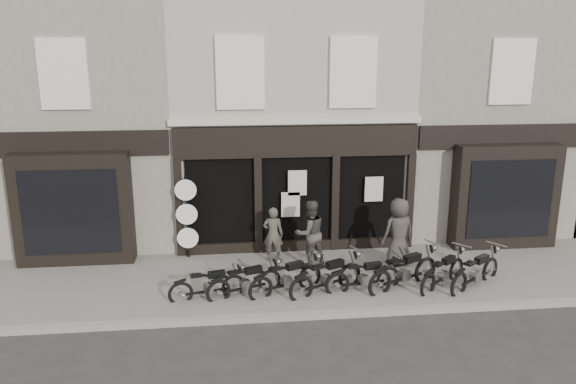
{
  "coord_description": "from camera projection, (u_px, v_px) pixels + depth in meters",
  "views": [
    {
      "loc": [
        -1.99,
        -13.01,
        6.15
      ],
      "look_at": [
        -0.41,
        1.6,
        2.3
      ],
      "focal_mm": 35.0,
      "sensor_mm": 36.0,
      "label": 1
    }
  ],
  "objects": [
    {
      "name": "motorcycle_7",
      "position": [
        476.0,
        274.0,
        14.48
      ],
      "size": [
        1.9,
        1.48,
        1.04
      ],
      "rotation": [
        0.0,
        0.0,
        0.61
      ],
      "color": "black",
      "rests_on": "ground"
    },
    {
      "name": "pavement",
      "position": [
        306.0,
        278.0,
        15.13
      ],
      "size": [
        30.0,
        4.2,
        0.12
      ],
      "primitive_type": "cube",
      "color": "slate",
      "rests_on": "ground_plane"
    },
    {
      "name": "motorcycle_2",
      "position": [
        287.0,
        280.0,
        14.14
      ],
      "size": [
        1.98,
        1.19,
        1.02
      ],
      "rotation": [
        0.0,
        0.0,
        0.45
      ],
      "color": "black",
      "rests_on": "ground"
    },
    {
      "name": "man_right",
      "position": [
        399.0,
        232.0,
        15.7
      ],
      "size": [
        1.07,
        0.84,
        1.94
      ],
      "primitive_type": "imported",
      "rotation": [
        0.0,
        0.0,
        3.4
      ],
      "color": "#39342F",
      "rests_on": "pavement"
    },
    {
      "name": "central_building",
      "position": [
        286.0,
        108.0,
        18.97
      ],
      "size": [
        7.3,
        6.22,
        8.34
      ],
      "color": "#A39B8C",
      "rests_on": "ground"
    },
    {
      "name": "neighbour_left",
      "position": [
        93.0,
        112.0,
        18.26
      ],
      "size": [
        5.6,
        6.73,
        8.34
      ],
      "color": "gray",
      "rests_on": "ground"
    },
    {
      "name": "kerb",
      "position": [
        318.0,
        315.0,
        13.06
      ],
      "size": [
        30.0,
        0.25,
        0.13
      ],
      "primitive_type": "cube",
      "color": "gray",
      "rests_on": "ground_plane"
    },
    {
      "name": "motorcycle_1",
      "position": [
        246.0,
        284.0,
        13.98
      ],
      "size": [
        1.93,
        0.99,
        0.97
      ],
      "rotation": [
        0.0,
        0.0,
        0.37
      ],
      "color": "black",
      "rests_on": "ground"
    },
    {
      "name": "motorcycle_4",
      "position": [
        364.0,
        279.0,
        14.26
      ],
      "size": [
        2.04,
        0.64,
        0.98
      ],
      "rotation": [
        0.0,
        0.0,
        0.17
      ],
      "color": "black",
      "rests_on": "ground"
    },
    {
      "name": "advert_sign_post",
      "position": [
        187.0,
        221.0,
        16.2
      ],
      "size": [
        0.62,
        0.4,
        2.55
      ],
      "rotation": [
        0.0,
        0.0,
        -0.01
      ],
      "color": "black",
      "rests_on": "ground"
    },
    {
      "name": "man_left",
      "position": [
        273.0,
        234.0,
        16.02
      ],
      "size": [
        0.65,
        0.49,
        1.6
      ],
      "primitive_type": "imported",
      "rotation": [
        0.0,
        0.0,
        2.95
      ],
      "color": "#464339",
      "rests_on": "pavement"
    },
    {
      "name": "neighbour_right",
      "position": [
        467.0,
        108.0,
        19.59
      ],
      "size": [
        5.6,
        6.73,
        8.34
      ],
      "color": "gray",
      "rests_on": "ground"
    },
    {
      "name": "motorcycle_3",
      "position": [
        327.0,
        280.0,
        14.15
      ],
      "size": [
        2.06,
        1.27,
        1.07
      ],
      "rotation": [
        0.0,
        0.0,
        0.47
      ],
      "color": "black",
      "rests_on": "ground"
    },
    {
      "name": "ground_plane",
      "position": [
        311.0,
        295.0,
        14.28
      ],
      "size": [
        90.0,
        90.0,
        0.0
      ],
      "primitive_type": "plane",
      "color": "#2D2B28",
      "rests_on": "ground"
    },
    {
      "name": "motorcycle_0",
      "position": [
        209.0,
        287.0,
        13.82
      ],
      "size": [
        1.91,
        0.71,
        0.93
      ],
      "rotation": [
        0.0,
        0.0,
        0.23
      ],
      "color": "black",
      "rests_on": "ground"
    },
    {
      "name": "motorcycle_5",
      "position": [
        404.0,
        274.0,
        14.43
      ],
      "size": [
        2.16,
        1.35,
        1.12
      ],
      "rotation": [
        0.0,
        0.0,
        0.47
      ],
      "color": "black",
      "rests_on": "ground"
    },
    {
      "name": "man_centre",
      "position": [
        310.0,
        233.0,
        15.7
      ],
      "size": [
        1.1,
        0.97,
        1.88
      ],
      "primitive_type": "imported",
      "rotation": [
        0.0,
        0.0,
        3.48
      ],
      "color": "#413D34",
      "rests_on": "pavement"
    },
    {
      "name": "motorcycle_6",
      "position": [
        443.0,
        275.0,
        14.52
      ],
      "size": [
        1.75,
        1.51,
        1.0
      ],
      "rotation": [
        0.0,
        0.0,
        0.68
      ],
      "color": "black",
      "rests_on": "ground"
    }
  ]
}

